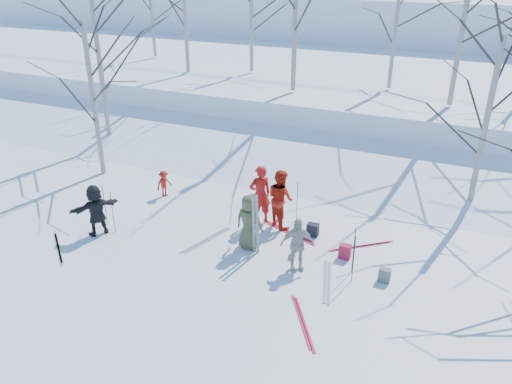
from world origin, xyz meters
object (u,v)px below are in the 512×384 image
at_px(skier_redor_behind, 280,198).
at_px(backpack_grey, 384,275).
at_px(skier_red_seated, 164,183).
at_px(backpack_red, 345,251).
at_px(backpack_dark, 313,230).
at_px(skier_grey_west, 96,210).
at_px(dog, 296,247).
at_px(skier_olive_center, 249,222).
at_px(skier_red_north, 260,195).
at_px(skier_cream_east, 297,244).

height_order(skier_redor_behind, backpack_grey, skier_redor_behind).
height_order(skier_red_seated, backpack_red, skier_red_seated).
distance_m(backpack_red, backpack_dark, 1.44).
height_order(skier_grey_west, dog, skier_grey_west).
relative_size(skier_olive_center, backpack_red, 3.94).
bearing_deg(dog, backpack_dark, -109.92).
relative_size(skier_red_north, skier_cream_east, 1.25).
bearing_deg(skier_grey_west, skier_redor_behind, 152.39).
bearing_deg(skier_red_seated, dog, -87.64).
distance_m(skier_red_seated, dog, 5.74).
bearing_deg(backpack_dark, backpack_red, -33.75).
bearing_deg(backpack_grey, skier_cream_east, -170.63).
xyz_separation_m(skier_red_seated, dog, (5.48, -1.70, -0.24)).
bearing_deg(skier_grey_west, dog, 135.60).
xyz_separation_m(skier_olive_center, skier_redor_behind, (0.33, 1.58, 0.10)).
height_order(backpack_red, backpack_grey, backpack_red).
height_order(skier_red_north, skier_red_seated, skier_red_north).
xyz_separation_m(skier_red_seated, backpack_dark, (5.58, -0.52, -0.27)).
distance_m(skier_redor_behind, backpack_grey, 4.00).
bearing_deg(skier_olive_center, skier_red_seated, -23.89).
relative_size(dog, backpack_red, 1.27).
bearing_deg(skier_red_seated, skier_cream_east, -92.89).
relative_size(skier_cream_east, backpack_red, 3.63).
bearing_deg(skier_grey_west, skier_red_north, 155.18).
distance_m(skier_olive_center, backpack_dark, 2.10).
height_order(dog, backpack_grey, dog).
distance_m(skier_olive_center, skier_cream_east, 1.68).
distance_m(skier_red_north, backpack_dark, 1.94).
xyz_separation_m(skier_redor_behind, backpack_dark, (1.14, -0.23, -0.72)).
xyz_separation_m(backpack_red, backpack_dark, (-1.19, 0.80, -0.01)).
bearing_deg(skier_cream_east, dog, 78.18).
bearing_deg(backpack_red, skier_cream_east, -135.42).
xyz_separation_m(skier_red_north, backpack_grey, (4.19, -1.60, -0.77)).
bearing_deg(skier_red_north, skier_red_seated, -48.00).
relative_size(skier_grey_west, dog, 2.99).
height_order(skier_cream_east, backpack_red, skier_cream_east).
relative_size(skier_olive_center, skier_grey_west, 1.04).
relative_size(skier_grey_west, backpack_grey, 4.20).
xyz_separation_m(skier_cream_east, backpack_grey, (2.28, 0.38, -0.57)).
relative_size(skier_olive_center, dog, 3.09).
bearing_deg(skier_redor_behind, backpack_red, -168.82).
bearing_deg(skier_cream_east, skier_grey_west, 154.63).
bearing_deg(skier_grey_west, skier_cream_east, 129.00).
distance_m(skier_grey_west, backpack_red, 7.36).
bearing_deg(dog, skier_red_north, -52.88).
relative_size(skier_redor_behind, backpack_grey, 4.86).
bearing_deg(skier_red_seated, backpack_grey, -84.40).
relative_size(skier_redor_behind, dog, 3.46).
xyz_separation_m(skier_red_north, skier_grey_west, (-4.16, -2.64, -0.16)).
distance_m(skier_olive_center, backpack_red, 2.79).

